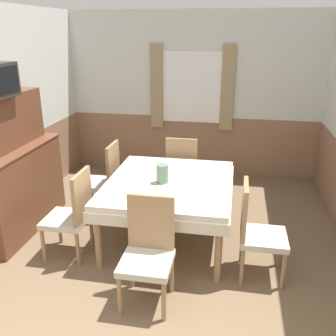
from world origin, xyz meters
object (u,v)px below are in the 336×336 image
(vase, at_px, (162,174))
(chair_head_window, at_px, (183,168))
(dining_table, at_px, (169,189))
(sideboard, at_px, (15,175))
(chair_head_near, at_px, (148,250))
(chair_right_near, at_px, (256,229))
(chair_left_near, at_px, (72,213))
(chair_left_far, at_px, (105,178))

(vase, bearing_deg, chair_head_window, 86.55)
(dining_table, relative_size, sideboard, 0.96)
(chair_head_near, bearing_deg, dining_table, -90.00)
(chair_right_near, xyz_separation_m, chair_head_window, (-0.94, 1.53, 0.00))
(chair_left_near, xyz_separation_m, chair_right_near, (1.88, 0.00, 0.00))
(vase, bearing_deg, chair_right_near, -23.67)
(chair_right_near, height_order, chair_left_far, same)
(chair_right_near, distance_m, vase, 1.15)
(dining_table, relative_size, chair_right_near, 1.63)
(chair_left_far, bearing_deg, chair_right_near, -117.98)
(chair_right_near, xyz_separation_m, chair_head_near, (-0.94, -0.53, 0.00))
(chair_right_near, distance_m, sideboard, 2.81)
(chair_left_near, distance_m, sideboard, 1.01)
(dining_table, height_order, chair_head_window, chair_head_window)
(chair_head_near, bearing_deg, chair_right_near, -150.40)
(chair_head_near, distance_m, sideboard, 2.08)
(chair_right_near, height_order, chair_head_near, same)
(sideboard, height_order, vase, sideboard)
(chair_head_near, distance_m, vase, 1.03)
(dining_table, relative_size, chair_head_near, 1.63)
(chair_head_window, xyz_separation_m, sideboard, (-1.83, -1.10, 0.20))
(chair_head_near, bearing_deg, vase, -86.14)
(sideboard, bearing_deg, chair_left_near, -26.01)
(dining_table, distance_m, vase, 0.22)
(chair_right_near, relative_size, chair_head_window, 1.00)
(chair_left_far, bearing_deg, chair_left_near, -180.00)
(chair_right_near, xyz_separation_m, chair_left_far, (-1.88, 1.00, 0.00))
(sideboard, bearing_deg, chair_right_near, -8.92)
(chair_left_near, relative_size, chair_head_near, 1.00)
(chair_left_far, distance_m, vase, 1.09)
(chair_left_far, xyz_separation_m, chair_head_window, (0.94, 0.53, 0.00))
(chair_head_window, bearing_deg, chair_left_far, -150.40)
(chair_head_near, relative_size, chair_head_window, 1.00)
(chair_left_near, xyz_separation_m, chair_left_far, (0.00, 1.00, 0.00))
(chair_right_near, relative_size, vase, 4.70)
(vase, bearing_deg, sideboard, -179.80)
(dining_table, xyz_separation_m, chair_head_window, (0.00, 1.03, -0.13))
(chair_head_window, bearing_deg, chair_right_near, -58.48)
(dining_table, relative_size, vase, 7.66)
(chair_right_near, bearing_deg, chair_head_near, -60.40)
(chair_head_near, bearing_deg, chair_left_far, -58.48)
(chair_head_window, bearing_deg, vase, -93.45)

